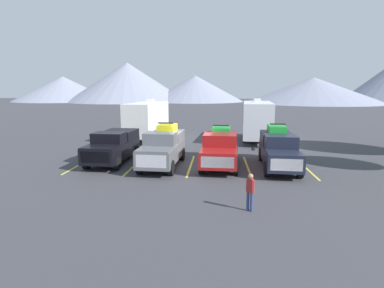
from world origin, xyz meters
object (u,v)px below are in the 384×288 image
at_px(pickup_truck_c, 220,147).
at_px(camper_trailer_a, 147,118).
at_px(pickup_truck_a, 113,146).
at_px(pickup_truck_d, 279,148).
at_px(person_a, 250,190).
at_px(pickup_truck_b, 163,147).
at_px(camper_trailer_b, 257,119).

relative_size(pickup_truck_c, camper_trailer_a, 0.72).
height_order(pickup_truck_a, pickup_truck_c, pickup_truck_c).
bearing_deg(pickup_truck_d, person_a, -108.77).
xyz_separation_m(pickup_truck_b, pickup_truck_d, (7.09, 0.19, -0.03)).
xyz_separation_m(pickup_truck_b, camper_trailer_a, (-3.24, 10.01, 0.77)).
relative_size(camper_trailer_a, person_a, 5.46).
distance_m(pickup_truck_a, camper_trailer_a, 9.35).
relative_size(pickup_truck_d, person_a, 3.84).
relative_size(camper_trailer_b, person_a, 5.21).
height_order(pickup_truck_a, pickup_truck_b, pickup_truck_b).
relative_size(pickup_truck_a, camper_trailer_a, 0.64).
bearing_deg(pickup_truck_d, pickup_truck_b, -178.50).
xyz_separation_m(pickup_truck_d, camper_trailer_a, (-10.33, 9.83, 0.79)).
height_order(pickup_truck_b, camper_trailer_b, camper_trailer_b).
height_order(camper_trailer_a, person_a, camper_trailer_a).
bearing_deg(pickup_truck_a, camper_trailer_a, 88.78).
xyz_separation_m(pickup_truck_c, pickup_truck_d, (3.55, -0.35, 0.05)).
distance_m(pickup_truck_b, camper_trailer_b, 11.88).
relative_size(pickup_truck_c, camper_trailer_b, 0.75).
distance_m(pickup_truck_c, camper_trailer_b, 9.73).
bearing_deg(pickup_truck_c, person_a, -81.53).
distance_m(camper_trailer_b, person_a, 16.78).
bearing_deg(pickup_truck_d, pickup_truck_a, 177.14).
distance_m(pickup_truck_c, pickup_truck_d, 3.57).
xyz_separation_m(pickup_truck_b, camper_trailer_b, (6.93, 9.62, 0.81)).
bearing_deg(pickup_truck_d, pickup_truck_c, 174.31).
relative_size(pickup_truck_a, pickup_truck_c, 0.89).
bearing_deg(camper_trailer_a, pickup_truck_a, -91.22).
bearing_deg(pickup_truck_c, pickup_truck_a, 178.59).
distance_m(pickup_truck_b, camper_trailer_a, 10.55).
distance_m(pickup_truck_b, pickup_truck_c, 3.58).
xyz_separation_m(pickup_truck_d, person_a, (-2.43, -7.16, -0.30)).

